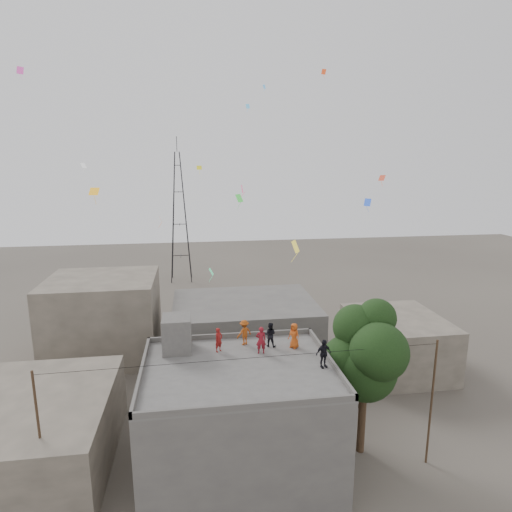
{
  "coord_description": "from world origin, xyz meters",
  "views": [
    {
      "loc": [
        -2.08,
        -20.47,
        16.58
      ],
      "look_at": [
        1.38,
        3.01,
        11.37
      ],
      "focal_mm": 30.0,
      "sensor_mm": 36.0,
      "label": 1
    }
  ],
  "objects_px": {
    "stair_head_box": "(177,334)",
    "tree": "(368,354)",
    "transmission_tower": "(179,217)",
    "person_dark_adult": "(324,354)",
    "person_red_adult": "(261,340)"
  },
  "relations": [
    {
      "from": "stair_head_box",
      "to": "tree",
      "type": "bearing_deg",
      "value": -10.74
    },
    {
      "from": "transmission_tower",
      "to": "person_dark_adult",
      "type": "height_order",
      "value": "transmission_tower"
    },
    {
      "from": "person_red_adult",
      "to": "person_dark_adult",
      "type": "distance_m",
      "value": 3.65
    },
    {
      "from": "transmission_tower",
      "to": "person_dark_adult",
      "type": "distance_m",
      "value": 41.53
    },
    {
      "from": "stair_head_box",
      "to": "tree",
      "type": "distance_m",
      "value": 10.8
    },
    {
      "from": "stair_head_box",
      "to": "transmission_tower",
      "type": "height_order",
      "value": "transmission_tower"
    },
    {
      "from": "person_dark_adult",
      "to": "person_red_adult",
      "type": "bearing_deg",
      "value": 127.53
    },
    {
      "from": "stair_head_box",
      "to": "person_dark_adult",
      "type": "height_order",
      "value": "stair_head_box"
    },
    {
      "from": "tree",
      "to": "person_red_adult",
      "type": "distance_m",
      "value": 6.04
    },
    {
      "from": "transmission_tower",
      "to": "person_red_adult",
      "type": "relative_size",
      "value": 12.8
    },
    {
      "from": "tree",
      "to": "person_dark_adult",
      "type": "relative_size",
      "value": 5.93
    },
    {
      "from": "stair_head_box",
      "to": "person_dark_adult",
      "type": "xyz_separation_m",
      "value": [
        7.6,
        -3.21,
        -0.23
      ]
    },
    {
      "from": "stair_head_box",
      "to": "transmission_tower",
      "type": "xyz_separation_m",
      "value": [
        -0.8,
        37.4,
        1.97
      ]
    },
    {
      "from": "stair_head_box",
      "to": "person_dark_adult",
      "type": "relative_size",
      "value": 1.3
    },
    {
      "from": "tree",
      "to": "person_red_adult",
      "type": "relative_size",
      "value": 5.82
    }
  ]
}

